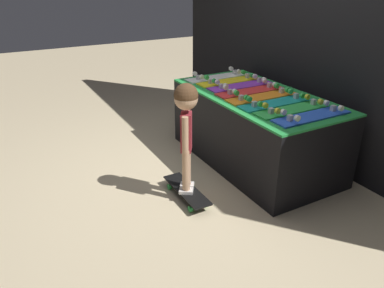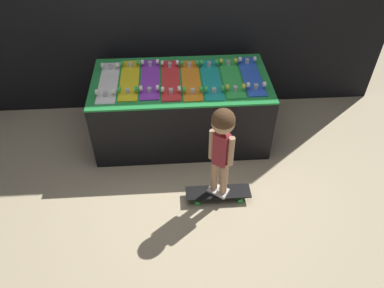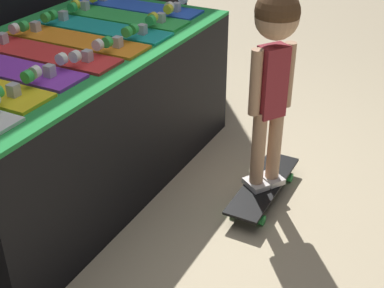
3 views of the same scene
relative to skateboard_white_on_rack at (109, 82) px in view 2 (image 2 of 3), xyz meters
name	(u,v)px [view 2 (image 2 of 3)]	position (x,y,z in m)	size (l,w,h in m)	color
ground_plane	(185,174)	(0.77, -0.64, -0.80)	(16.00, 16.00, 0.00)	beige
display_rack	(181,108)	(0.77, 0.01, -0.41)	(1.92, 1.00, 0.78)	black
skateboard_white_on_rack	(109,82)	(0.00, 0.00, 0.00)	(0.20, 0.79, 0.09)	white
skateboard_yellow_on_rack	(129,79)	(0.22, 0.03, 0.00)	(0.20, 0.79, 0.09)	yellow
skateboard_purple_on_rack	(150,78)	(0.44, 0.04, 0.00)	(0.20, 0.79, 0.09)	purple
skateboard_red_on_rack	(170,79)	(0.66, 0.00, 0.00)	(0.20, 0.79, 0.09)	red
skateboard_orange_on_rack	(191,79)	(0.88, -0.01, 0.00)	(0.20, 0.79, 0.09)	orange
skateboard_teal_on_rack	(211,79)	(1.10, -0.02, 0.00)	(0.20, 0.79, 0.09)	teal
skateboard_green_on_rack	(231,77)	(1.31, 0.00, 0.00)	(0.20, 0.79, 0.09)	green
skateboard_blue_on_rack	(251,75)	(1.53, 0.03, 0.00)	(0.20, 0.79, 0.09)	blue
skateboard_on_floor	(218,193)	(1.08, -1.00, -0.72)	(0.65, 0.18, 0.09)	black
child	(222,138)	(1.08, -1.00, 0.01)	(0.23, 0.21, 1.02)	silver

